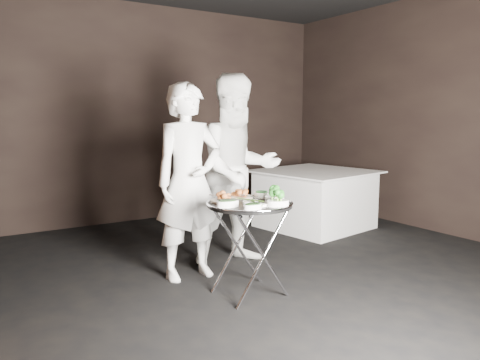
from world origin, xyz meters
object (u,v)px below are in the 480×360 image
tray_stand (250,245)px  waiter_left (189,182)px  waiter_right (238,170)px  dining_table (315,199)px  serving_tray (250,204)px

tray_stand → waiter_left: (-0.22, 0.66, 0.46)m
waiter_right → dining_table: waiter_right is taller
serving_tray → waiter_right: size_ratio=0.37×
tray_stand → waiter_right: bearing=64.2°
tray_stand → waiter_left: bearing=108.7°
dining_table → tray_stand: bearing=-143.4°
tray_stand → waiter_left: waiter_left is taller
tray_stand → waiter_left: size_ratio=0.43×
tray_stand → waiter_left: 0.84m
tray_stand → serving_tray: 0.34m
serving_tray → waiter_left: 0.71m
tray_stand → waiter_right: waiter_right is taller
waiter_left → waiter_right: 0.62m
waiter_right → dining_table: bearing=29.9°
waiter_right → serving_tray: bearing=-109.6°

